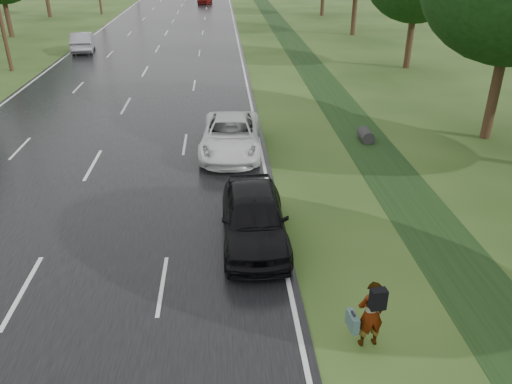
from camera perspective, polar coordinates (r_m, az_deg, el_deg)
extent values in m
plane|color=#274016|center=(14.14, -25.09, -10.35)|extent=(220.00, 220.00, 0.00)
cube|color=black|center=(56.31, -9.73, 18.25)|extent=(14.00, 180.00, 0.04)
cube|color=silver|center=(56.08, -2.48, 18.57)|extent=(0.12, 180.00, 0.01)
cube|color=silver|center=(57.32, -16.79, 17.71)|extent=(0.12, 180.00, 0.01)
cube|color=silver|center=(56.30, -9.73, 18.27)|extent=(0.12, 180.00, 0.01)
cube|color=black|center=(32.15, 7.64, 12.17)|extent=(2.20, 120.00, 0.01)
cylinder|color=#2D2D2D|center=(22.79, 12.43, 6.35)|extent=(0.56, 1.00, 0.56)
cylinder|color=#3D2B19|center=(24.42, 25.51, 9.87)|extent=(0.44, 0.44, 3.84)
cylinder|color=#3D2B19|center=(37.39, 17.13, 16.07)|extent=(0.44, 0.44, 3.52)
cylinder|color=#3D2B19|center=(50.46, 11.17, 19.56)|extent=(0.44, 0.44, 4.16)
cylinder|color=#3D2B19|center=(53.53, -26.48, 17.37)|extent=(0.44, 0.44, 3.36)
cylinder|color=#3D2B19|center=(66.86, -22.73, 19.49)|extent=(0.44, 0.44, 3.52)
imported|color=#A5998C|center=(11.21, 12.95, -13.42)|extent=(0.65, 0.47, 1.66)
cube|color=black|center=(10.68, 13.79, -11.81)|extent=(0.35, 0.24, 0.46)
cube|color=#405B5D|center=(11.29, 10.95, -14.31)|extent=(0.21, 0.48, 0.38)
cube|color=black|center=(11.15, 11.05, -13.45)|extent=(0.06, 0.16, 0.03)
imported|color=silver|center=(20.76, -2.89, 6.46)|extent=(2.73, 5.35, 1.45)
imported|color=black|center=(14.40, -0.22, -2.85)|extent=(1.86, 4.63, 1.58)
imported|color=gray|center=(43.92, -19.18, 15.93)|extent=(2.27, 4.74, 1.50)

